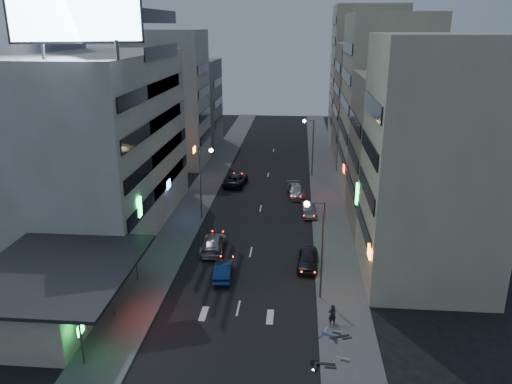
# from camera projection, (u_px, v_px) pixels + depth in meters

# --- Properties ---
(ground) EXTENTS (180.00, 180.00, 0.00)m
(ground) POSITION_uv_depth(u_px,v_px,m) (231.00, 339.00, 34.39)
(ground) COLOR black
(ground) RESTS_ON ground
(sidewalk_left) EXTENTS (4.00, 120.00, 0.12)m
(sidewalk_left) POSITION_uv_depth(u_px,v_px,m) (200.00, 195.00, 63.36)
(sidewalk_left) COLOR #4C4C4F
(sidewalk_left) RESTS_ON ground
(sidewalk_right) EXTENTS (4.00, 120.00, 0.12)m
(sidewalk_right) POSITION_uv_depth(u_px,v_px,m) (327.00, 199.00, 62.05)
(sidewalk_right) COLOR #4C4C4F
(sidewalk_right) RESTS_ON ground
(food_court) EXTENTS (11.00, 13.00, 3.88)m
(food_court) POSITION_uv_depth(u_px,v_px,m) (48.00, 290.00, 36.79)
(food_court) COLOR beige
(food_court) RESTS_ON ground
(white_building) EXTENTS (14.00, 24.00, 18.00)m
(white_building) POSITION_uv_depth(u_px,v_px,m) (94.00, 142.00, 51.82)
(white_building) COLOR silver
(white_building) RESTS_ON ground
(grey_tower) EXTENTS (10.00, 14.00, 34.00)m
(grey_tower) POSITION_uv_depth(u_px,v_px,m) (15.00, 61.00, 52.85)
(grey_tower) COLOR gray
(grey_tower) RESTS_ON ground
(shophouse_near) EXTENTS (10.00, 11.00, 20.00)m
(shophouse_near) POSITION_uv_depth(u_px,v_px,m) (432.00, 164.00, 39.90)
(shophouse_near) COLOR beige
(shophouse_near) RESTS_ON ground
(shophouse_mid) EXTENTS (11.00, 12.00, 16.00)m
(shophouse_mid) POSITION_uv_depth(u_px,v_px,m) (408.00, 154.00, 51.36)
(shophouse_mid) COLOR tan
(shophouse_mid) RESTS_ON ground
(shophouse_far) EXTENTS (10.00, 14.00, 22.00)m
(shophouse_far) POSITION_uv_depth(u_px,v_px,m) (385.00, 105.00, 62.73)
(shophouse_far) COLOR beige
(shophouse_far) RESTS_ON ground
(far_left_a) EXTENTS (11.00, 10.00, 20.00)m
(far_left_a) POSITION_uv_depth(u_px,v_px,m) (168.00, 99.00, 74.99)
(far_left_a) COLOR silver
(far_left_a) RESTS_ON ground
(far_left_b) EXTENTS (12.00, 10.00, 15.00)m
(far_left_b) POSITION_uv_depth(u_px,v_px,m) (185.00, 103.00, 88.11)
(far_left_b) COLOR gray
(far_left_b) RESTS_ON ground
(far_right_a) EXTENTS (11.00, 12.00, 18.00)m
(far_right_a) POSITION_uv_depth(u_px,v_px,m) (372.00, 104.00, 77.49)
(far_right_a) COLOR tan
(far_right_a) RESTS_ON ground
(far_right_b) EXTENTS (12.00, 12.00, 24.00)m
(far_right_b) POSITION_uv_depth(u_px,v_px,m) (366.00, 75.00, 89.72)
(far_right_b) COLOR beige
(far_right_b) RESTS_ON ground
(billboard) EXTENTS (9.52, 3.75, 6.20)m
(billboard) POSITION_uv_depth(u_px,v_px,m) (75.00, 10.00, 37.99)
(billboard) COLOR #595B60
(billboard) RESTS_ON white_building
(street_lamp_right_near) EXTENTS (1.60, 0.44, 8.02)m
(street_lamp_right_near) POSITION_uv_depth(u_px,v_px,m) (318.00, 236.00, 37.87)
(street_lamp_right_near) COLOR #595B60
(street_lamp_right_near) RESTS_ON sidewalk_right
(street_lamp_left) EXTENTS (1.60, 0.44, 8.02)m
(street_lamp_left) POSITION_uv_depth(u_px,v_px,m) (204.00, 173.00, 53.95)
(street_lamp_left) COLOR #595B60
(street_lamp_left) RESTS_ON sidewalk_left
(street_lamp_right_far) EXTENTS (1.60, 0.44, 8.02)m
(street_lamp_right_far) POSITION_uv_depth(u_px,v_px,m) (310.00, 139.00, 69.99)
(street_lamp_right_far) COLOR #595B60
(street_lamp_right_far) RESTS_ON sidewalk_right
(parked_car_right_near) EXTENTS (2.06, 4.54, 1.51)m
(parked_car_right_near) POSITION_uv_depth(u_px,v_px,m) (308.00, 259.00, 44.46)
(parked_car_right_near) COLOR #242529
(parked_car_right_near) RESTS_ON ground
(parked_car_right_mid) EXTENTS (1.82, 4.18, 1.34)m
(parked_car_right_mid) POSITION_uv_depth(u_px,v_px,m) (308.00, 210.00, 56.60)
(parked_car_right_mid) COLOR gray
(parked_car_right_mid) RESTS_ON ground
(parked_car_left) EXTENTS (3.13, 5.83, 1.56)m
(parked_car_left) POSITION_uv_depth(u_px,v_px,m) (236.00, 180.00, 67.35)
(parked_car_left) COLOR #232328
(parked_car_left) RESTS_ON ground
(parked_car_right_far) EXTENTS (2.63, 5.20, 1.45)m
(parked_car_right_far) POSITION_uv_depth(u_px,v_px,m) (296.00, 191.00, 62.92)
(parked_car_right_far) COLOR #9B9BA2
(parked_car_right_far) RESTS_ON ground
(road_car_blue) EXTENTS (1.76, 4.26, 1.37)m
(road_car_blue) POSITION_uv_depth(u_px,v_px,m) (223.00, 271.00, 42.55)
(road_car_blue) COLOR navy
(road_car_blue) RESTS_ON ground
(road_car_silver) EXTENTS (2.34, 5.40, 1.55)m
(road_car_silver) POSITION_uv_depth(u_px,v_px,m) (213.00, 243.00, 47.71)
(road_car_silver) COLOR #9EA2A6
(road_car_silver) RESTS_ON ground
(person) EXTENTS (0.68, 0.55, 1.60)m
(person) POSITION_uv_depth(u_px,v_px,m) (332.00, 315.00, 35.62)
(person) COLOR black
(person) RESTS_ON sidewalk_right
(scooter_black_a) EXTENTS (0.77, 2.05, 1.23)m
(scooter_black_a) POSITION_uv_depth(u_px,v_px,m) (336.00, 356.00, 31.51)
(scooter_black_a) COLOR black
(scooter_black_a) RESTS_ON sidewalk_right
(scooter_silver_a) EXTENTS (0.98, 1.69, 0.98)m
(scooter_silver_a) POSITION_uv_depth(u_px,v_px,m) (351.00, 352.00, 32.02)
(scooter_silver_a) COLOR #A5A8AD
(scooter_silver_a) RESTS_ON sidewalk_right
(scooter_blue) EXTENTS (1.24, 1.87, 1.09)m
(scooter_blue) POSITION_uv_depth(u_px,v_px,m) (340.00, 331.00, 34.21)
(scooter_blue) COLOR navy
(scooter_blue) RESTS_ON sidewalk_right
(scooter_black_b) EXTENTS (1.33, 2.07, 1.20)m
(scooter_black_b) POSITION_uv_depth(u_px,v_px,m) (349.00, 327.00, 34.57)
(scooter_black_b) COLOR black
(scooter_black_b) RESTS_ON sidewalk_right
(scooter_silver_b) EXTENTS (1.25, 1.93, 1.12)m
(scooter_silver_b) POSITION_uv_depth(u_px,v_px,m) (343.00, 325.00, 34.86)
(scooter_silver_b) COLOR silver
(scooter_silver_b) RESTS_ON sidewalk_right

